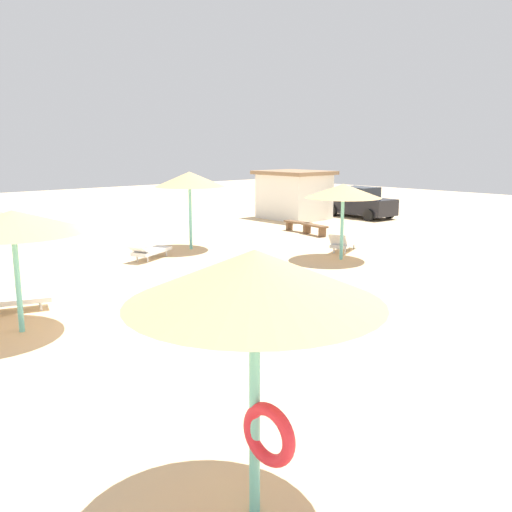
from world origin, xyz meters
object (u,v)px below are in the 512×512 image
parasol_5 (255,281)px  parked_car (360,203)px  lounger_0 (343,243)px  parasol_2 (190,179)px  lounger_1 (8,299)px  lounger_2 (150,251)px  parasol_1 (13,222)px  bench_1 (315,228)px  parasol_0 (343,191)px  bench_0 (298,224)px  beach_cabana (294,194)px

parasol_5 → parked_car: size_ratio=0.72×
parasol_5 → lounger_0: 15.88m
parasol_2 → lounger_1: 9.40m
lounger_2 → parasol_1: bearing=-51.8°
lounger_0 → bench_1: bearing=147.8°
lounger_1 → parasol_2: bearing=115.0°
parasol_0 → parasol_2: parasol_2 is taller
parked_car → bench_0: bearing=-78.6°
lounger_2 → bench_0: bearing=96.0°
parasol_0 → parasol_1: parasol_0 is taller
parasol_1 → parasol_5: bearing=-1.9°
lounger_0 → parasol_5: bearing=-54.7°
parasol_2 → parked_car: size_ratio=0.74×
lounger_1 → parked_car: (-5.42, 21.18, 0.50)m
lounger_1 → beach_cabana: bearing=112.9°
parasol_1 → lounger_2: 8.21m
bench_0 → beach_cabana: 5.00m
lounger_0 → bench_0: size_ratio=1.31×
parked_car → beach_cabana: 3.89m
parasol_5 → beach_cabana: 25.38m
parasol_5 → bench_1: bearing=129.8°
lounger_1 → bench_1: (-2.83, 14.40, 0.03)m
parasol_0 → parasol_5: 14.19m
parasol_5 → lounger_2: parasol_5 is taller
parked_car → lounger_1: bearing=-75.6°
bench_1 → beach_cabana: bearing=142.9°
bench_0 → lounger_0: bearing=-26.9°
lounger_0 → beach_cabana: beach_cabana is taller
parasol_0 → parasol_1: 11.33m
parasol_0 → parasol_2: bearing=-152.0°
parasol_0 → lounger_2: (-4.62, -5.09, -2.13)m
lounger_1 → parked_car: size_ratio=0.48×
bench_1 → lounger_0: bearing=-32.2°
bench_0 → parked_car: (-1.32, 6.56, 0.48)m
parked_car → parasol_1: bearing=-71.6°
parasol_1 → bench_0: (-5.82, 14.91, -2.08)m
bench_0 → parked_car: bearing=101.4°
bench_1 → parked_car: (-2.59, 6.78, 0.48)m
parasol_0 → lounger_2: parasol_0 is taller
parasol_2 → parasol_1: bearing=-56.9°
parasol_0 → bench_1: 5.82m
parasol_1 → parasol_5: 7.91m
parasol_5 → lounger_2: 14.55m
parasol_5 → parked_car: bearing=124.7°
lounger_2 → bench_0: (-0.91, 8.67, 0.04)m
lounger_1 → bench_0: bearing=105.7°
parked_car → bench_1: bearing=-69.1°
lounger_1 → lounger_2: (-3.19, 5.96, -0.01)m
lounger_0 → parked_car: bearing=123.8°
bench_0 → beach_cabana: (-3.53, 3.40, 1.01)m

